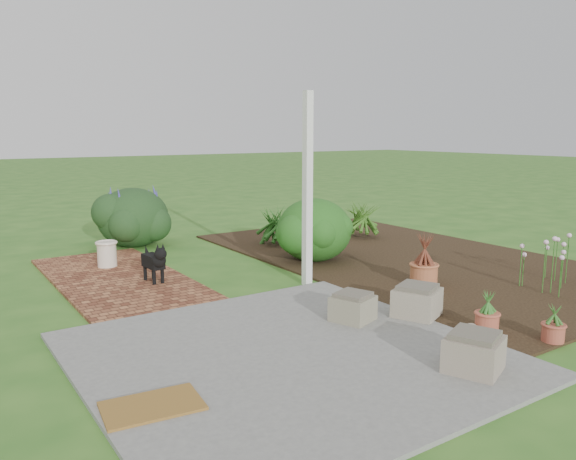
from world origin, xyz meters
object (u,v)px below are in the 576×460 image
cream_ceramic_urn (107,254)px  evergreen_shrub (314,228)px  stone_trough_near (474,354)px  black_dog (155,261)px

cream_ceramic_urn → evergreen_shrub: evergreen_shrub is taller
stone_trough_near → evergreen_shrub: 4.32m
stone_trough_near → cream_ceramic_urn: (-1.46, 5.36, 0.04)m
cream_ceramic_urn → evergreen_shrub: bearing=-24.3°
black_dog → evergreen_shrub: bearing=-5.3°
evergreen_shrub → cream_ceramic_urn: bearing=155.7°
stone_trough_near → evergreen_shrub: bearing=71.5°
cream_ceramic_urn → evergreen_shrub: size_ratio=0.32×
black_dog → evergreen_shrub: (2.56, -0.04, 0.19)m
stone_trough_near → cream_ceramic_urn: bearing=105.3°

